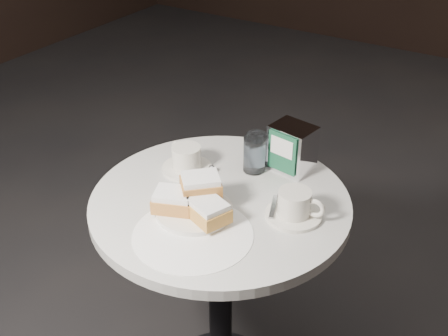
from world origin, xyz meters
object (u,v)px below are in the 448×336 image
(beignet_plate, at_px, (194,203))
(coffee_cup_left, at_px, (186,160))
(napkin_dispenser, at_px, (292,148))
(coffee_cup_right, at_px, (295,206))
(water_glass_left, at_px, (256,150))
(cafe_table, at_px, (220,255))
(water_glass_right, at_px, (254,155))

(beignet_plate, xyz_separation_m, coffee_cup_left, (-0.14, 0.17, -0.00))
(napkin_dispenser, bearing_deg, beignet_plate, -99.22)
(coffee_cup_right, height_order, water_glass_left, water_glass_left)
(cafe_table, distance_m, coffee_cup_left, 0.29)
(coffee_cup_left, relative_size, coffee_cup_right, 1.18)
(water_glass_left, xyz_separation_m, water_glass_right, (0.01, -0.03, 0.00))
(cafe_table, bearing_deg, beignet_plate, -100.54)
(cafe_table, relative_size, water_glass_left, 7.57)
(beignet_plate, relative_size, coffee_cup_right, 1.38)
(cafe_table, distance_m, coffee_cup_right, 0.31)
(water_glass_right, relative_size, napkin_dispenser, 0.76)
(water_glass_left, bearing_deg, napkin_dispenser, 17.12)
(coffee_cup_right, bearing_deg, coffee_cup_left, 168.02)
(beignet_plate, height_order, napkin_dispenser, napkin_dispenser)
(beignet_plate, height_order, water_glass_left, same)
(coffee_cup_left, height_order, water_glass_right, water_glass_right)
(coffee_cup_left, relative_size, water_glass_left, 1.93)
(water_glass_right, distance_m, napkin_dispenser, 0.11)
(coffee_cup_right, relative_size, water_glass_left, 1.63)
(coffee_cup_left, xyz_separation_m, water_glass_right, (0.17, 0.10, 0.02))
(coffee_cup_left, bearing_deg, water_glass_right, 54.92)
(water_glass_left, bearing_deg, water_glass_right, -69.20)
(cafe_table, distance_m, napkin_dispenser, 0.37)
(cafe_table, xyz_separation_m, napkin_dispenser, (0.09, 0.24, 0.27))
(beignet_plate, bearing_deg, water_glass_left, 87.86)
(coffee_cup_left, xyz_separation_m, napkin_dispenser, (0.25, 0.16, 0.04))
(coffee_cup_right, relative_size, water_glass_right, 1.55)
(coffee_cup_right, height_order, water_glass_right, water_glass_right)
(coffee_cup_left, height_order, napkin_dispenser, napkin_dispenser)
(cafe_table, height_order, coffee_cup_right, coffee_cup_right)
(beignet_plate, xyz_separation_m, water_glass_right, (0.02, 0.27, 0.01))
(beignet_plate, height_order, water_glass_right, water_glass_right)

